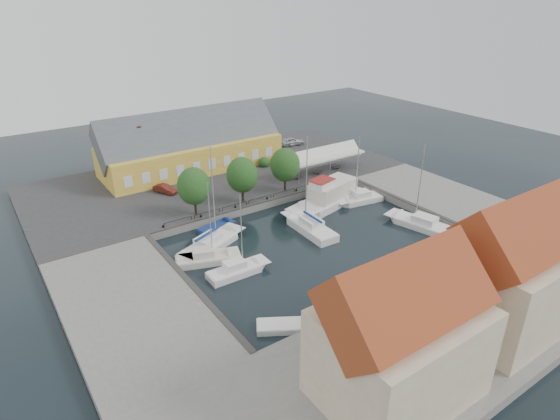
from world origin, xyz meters
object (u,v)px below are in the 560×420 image
object	(u,v)px
launch_nw	(216,229)
east_boat_a	(359,200)
west_boat_c	(237,272)
tent_canopy	(323,157)
center_sailboat	(310,228)
trawler	(329,197)
car_silver	(292,141)
launch_sw	(283,328)
warehouse	(187,148)
west_boat_b	(206,260)
west_boat_a	(211,245)
car_red	(165,189)
east_boat_c	(421,225)

from	to	relation	value
launch_nw	east_boat_a	bearing A→B (deg)	-11.04
west_boat_c	tent_canopy	bearing A→B (deg)	33.34
center_sailboat	trawler	distance (m)	8.67
car_silver	center_sailboat	size ratio (longest dim) A/B	0.37
tent_canopy	center_sailboat	distance (m)	18.40
launch_sw	tent_canopy	bearing A→B (deg)	45.40
warehouse	west_boat_b	distance (m)	28.29
car_silver	east_boat_a	bearing A→B (deg)	176.48
west_boat_a	launch_sw	world-z (taller)	west_boat_a
car_red	launch_nw	world-z (taller)	car_red
trawler	west_boat_c	size ratio (longest dim) A/B	1.45
launch_sw	trawler	bearing A→B (deg)	41.61
west_boat_b	trawler	bearing A→B (deg)	11.27
tent_canopy	east_boat_c	bearing A→B (deg)	-91.01
warehouse	car_red	xyz separation A→B (m)	(-6.99, -7.50, -2.83)
east_boat_a	west_boat_c	bearing A→B (deg)	-164.82
east_boat_c	west_boat_b	world-z (taller)	east_boat_c
car_silver	west_boat_c	xyz separation A→B (m)	(-29.32, -30.81, -1.53)
car_silver	east_boat_c	distance (m)	34.94
warehouse	car_silver	size ratio (longest dim) A/B	6.18
east_boat_a	east_boat_c	world-z (taller)	east_boat_c
tent_canopy	west_boat_c	distance (m)	29.99
car_red	east_boat_c	xyz separation A→B (m)	(23.23, -26.50, -1.34)
east_boat_c	car_red	bearing A→B (deg)	131.24
east_boat_a	west_boat_b	size ratio (longest dim) A/B	1.04
launch_sw	launch_nw	bearing A→B (deg)	79.00
car_red	west_boat_a	distance (m)	16.16
trawler	west_boat_a	world-z (taller)	west_boat_a
center_sailboat	west_boat_c	world-z (taller)	center_sailboat
tent_canopy	west_boat_c	world-z (taller)	west_boat_c
west_boat_b	launch_nw	world-z (taller)	west_boat_b
car_silver	launch_sw	distance (m)	50.88
trawler	east_boat_a	size ratio (longest dim) A/B	1.34
west_boat_a	launch_nw	bearing A→B (deg)	55.25
tent_canopy	west_boat_c	xyz separation A→B (m)	(-24.89, -16.38, -3.42)
east_boat_a	launch_nw	world-z (taller)	east_boat_a
trawler	west_boat_a	distance (m)	19.21
tent_canopy	center_sailboat	size ratio (longest dim) A/B	1.12
east_boat_c	launch_nw	bearing A→B (deg)	146.85
warehouse	launch_sw	size ratio (longest dim) A/B	5.58
car_silver	launch_nw	world-z (taller)	car_silver
warehouse	east_boat_c	xyz separation A→B (m)	(16.24, -34.00, -4.17)
car_red	west_boat_b	bearing A→B (deg)	-126.09
tent_canopy	east_boat_a	size ratio (longest dim) A/B	1.37
center_sailboat	east_boat_a	world-z (taller)	center_sailboat
car_red	center_sailboat	world-z (taller)	center_sailboat
east_boat_c	east_boat_a	bearing A→B (deg)	96.13
center_sailboat	trawler	size ratio (longest dim) A/B	0.91
west_boat_c	car_red	bearing A→B (deg)	86.72
center_sailboat	car_red	bearing A→B (deg)	119.58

